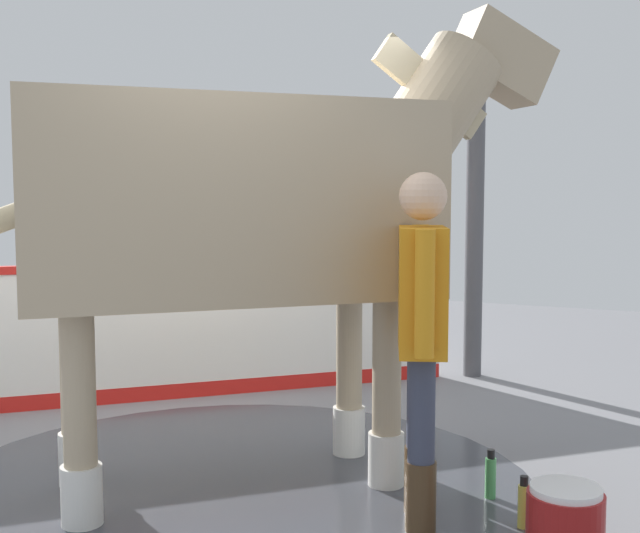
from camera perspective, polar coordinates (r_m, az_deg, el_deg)
ground_plane at (r=4.91m, az=-9.58°, el=-14.15°), size 16.00×16.00×0.02m
wet_patch at (r=4.59m, az=-6.37°, el=-15.34°), size 3.40×3.40×0.00m
barrier_wall at (r=6.38m, az=-10.46°, el=-4.92°), size 3.35×3.36×1.09m
roof_post_near at (r=7.12m, az=11.10°, el=4.56°), size 0.16×0.16×3.10m
horse at (r=4.33m, az=-5.09°, el=4.54°), size 2.62×2.62×2.70m
handler at (r=3.86m, az=7.33°, el=-3.98°), size 0.38×0.65×1.72m
wash_bucket at (r=3.83m, az=17.25°, el=-17.24°), size 0.34×0.34×0.33m
bottle_shampoo at (r=4.11m, az=14.47°, el=-16.25°), size 0.06×0.06×0.26m
bottle_spray at (r=4.43m, az=12.19°, el=-14.53°), size 0.06×0.06×0.26m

